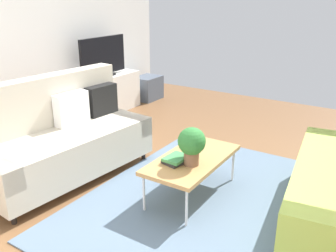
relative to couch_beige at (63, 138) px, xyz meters
name	(u,v)px	position (x,y,z in m)	size (l,w,h in m)	color
ground_plane	(186,188)	(0.46, -1.30, -0.45)	(7.68, 7.68, 0.00)	brown
wall_far	(3,33)	(0.46, 1.50, 1.00)	(6.40, 0.12, 2.90)	white
area_rug	(207,202)	(0.33, -1.62, -0.44)	(2.90, 2.20, 0.01)	slate
couch_beige	(63,138)	(0.00, 0.00, 0.00)	(1.97, 1.01, 1.10)	beige
coffee_table	(192,160)	(0.38, -1.42, -0.05)	(1.10, 0.56, 0.42)	#B7844C
tv_console	(104,95)	(1.95, 1.16, -0.13)	(1.40, 0.44, 0.64)	silver
tv	(103,57)	(1.95, 1.14, 0.51)	(1.00, 0.20, 0.64)	black
storage_trunk	(148,88)	(3.05, 1.06, -0.23)	(0.52, 0.40, 0.44)	#4C5666
potted_plant	(192,143)	(0.24, -1.49, 0.19)	(0.26, 0.26, 0.37)	brown
table_book_0	(176,161)	(0.20, -1.34, -0.01)	(0.24, 0.18, 0.03)	#262626
table_book_1	(176,158)	(0.20, -1.34, 0.02)	(0.24, 0.18, 0.03)	#3F8C4C
vase_0	(75,76)	(1.37, 1.21, 0.29)	(0.09, 0.09, 0.20)	#B24C4C
vase_1	(82,76)	(1.51, 1.21, 0.26)	(0.08, 0.08, 0.14)	#B24C4C
bottle_0	(93,74)	(1.66, 1.12, 0.28)	(0.05, 0.05, 0.17)	#3359B2
bottle_1	(97,73)	(1.76, 1.12, 0.28)	(0.06, 0.06, 0.18)	purple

